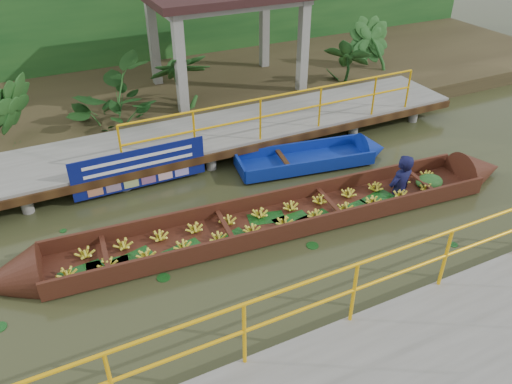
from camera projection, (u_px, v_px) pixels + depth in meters
name	position (u px, v px, depth m)	size (l,w,h in m)	color
ground	(215.00, 246.00, 9.24)	(80.00, 80.00, 0.00)	#30351A
land_strip	(120.00, 96.00, 14.78)	(30.00, 8.00, 0.45)	#2F2617
far_dock	(159.00, 146.00, 11.58)	(16.00, 2.06, 1.66)	slate
pavilion	(226.00, 3.00, 13.57)	(4.40, 3.00, 3.00)	slate
foliage_backdrop	(93.00, 16.00, 15.71)	(30.00, 0.80, 4.00)	#154319
vendor_boat	(295.00, 211.00, 9.80)	(11.01, 1.93, 2.23)	#3B1B10
moored_blue_boat	(339.00, 155.00, 11.88)	(3.78, 1.50, 0.88)	navy
blue_banner	(140.00, 168.00, 10.56)	(2.87, 0.04, 0.90)	navy
tropical_plants	(177.00, 87.00, 13.06)	(14.02, 1.02, 1.28)	#154319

